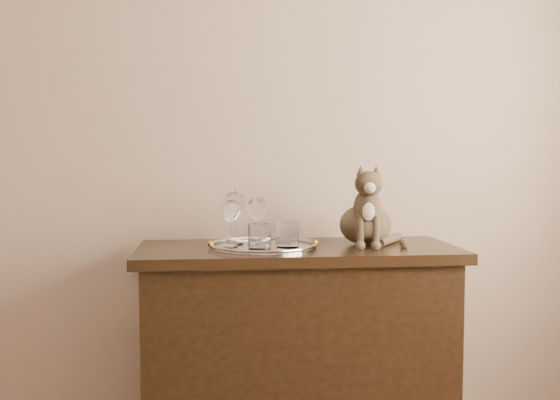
% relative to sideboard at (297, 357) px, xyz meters
% --- Properties ---
extents(wall_back, '(4.00, 0.10, 2.70)m').
position_rel_sideboard_xyz_m(wall_back, '(-0.60, 0.31, 0.93)').
color(wall_back, '#C5AB93').
rests_on(wall_back, ground).
extents(sideboard, '(1.20, 0.50, 0.85)m').
position_rel_sideboard_xyz_m(sideboard, '(0.00, 0.00, 0.00)').
color(sideboard, black).
rests_on(sideboard, ground).
extents(tray, '(0.40, 0.40, 0.01)m').
position_rel_sideboard_xyz_m(tray, '(-0.13, -0.02, 0.43)').
color(tray, silver).
rests_on(tray, sideboard).
extents(wine_glass_a, '(0.08, 0.08, 0.21)m').
position_rel_sideboard_xyz_m(wine_glass_a, '(-0.24, 0.03, 0.54)').
color(wine_glass_a, white).
rests_on(wine_glass_a, tray).
extents(wine_glass_b, '(0.07, 0.07, 0.18)m').
position_rel_sideboard_xyz_m(wine_glass_b, '(-0.14, 0.09, 0.52)').
color(wine_glass_b, white).
rests_on(wine_glass_b, tray).
extents(wine_glass_c, '(0.07, 0.07, 0.17)m').
position_rel_sideboard_xyz_m(wine_glass_c, '(-0.25, -0.02, 0.52)').
color(wine_glass_c, white).
rests_on(wine_glass_c, tray).
extents(wine_glass_d, '(0.07, 0.07, 0.18)m').
position_rel_sideboard_xyz_m(wine_glass_d, '(-0.16, -0.03, 0.53)').
color(wine_glass_d, white).
rests_on(wine_glass_d, tray).
extents(tumbler_a, '(0.08, 0.08, 0.09)m').
position_rel_sideboard_xyz_m(tumbler_a, '(-0.05, -0.07, 0.48)').
color(tumbler_a, white).
rests_on(tumbler_a, tray).
extents(tumbler_b, '(0.08, 0.08, 0.09)m').
position_rel_sideboard_xyz_m(tumbler_b, '(-0.15, -0.10, 0.48)').
color(tumbler_b, silver).
rests_on(tumbler_b, tray).
extents(tumbler_c, '(0.07, 0.07, 0.08)m').
position_rel_sideboard_xyz_m(tumbler_c, '(-0.03, 0.01, 0.48)').
color(tumbler_c, white).
rests_on(tumbler_c, tray).
extents(cat, '(0.35, 0.33, 0.31)m').
position_rel_sideboard_xyz_m(cat, '(0.27, 0.03, 0.58)').
color(cat, '#483A2B').
rests_on(cat, sideboard).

